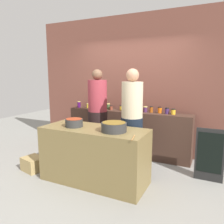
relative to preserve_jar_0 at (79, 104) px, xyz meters
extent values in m
plane|color=gray|center=(1.24, -1.10, -1.03)|extent=(12.00, 12.00, 0.00)
cube|color=brown|center=(1.24, 0.35, 0.47)|extent=(4.80, 0.12, 3.00)
cube|color=#402920|center=(1.24, 0.00, -0.55)|extent=(2.70, 0.36, 0.96)
cube|color=brown|center=(1.24, -1.40, -0.58)|extent=(1.70, 0.70, 0.89)
cylinder|color=#40104E|center=(0.00, 0.00, -0.01)|extent=(0.08, 0.08, 0.13)
cylinder|color=#D6C666|center=(0.00, 0.00, 0.06)|extent=(0.08, 0.08, 0.01)
cylinder|color=gold|center=(0.25, 0.02, -0.02)|extent=(0.07, 0.07, 0.09)
cylinder|color=#D6C666|center=(0.25, 0.02, 0.03)|extent=(0.08, 0.08, 0.01)
cylinder|color=#D75F1E|center=(0.60, -0.06, -0.01)|extent=(0.09, 0.09, 0.13)
cylinder|color=silver|center=(0.60, -0.06, 0.07)|extent=(0.09, 0.09, 0.01)
cylinder|color=#3C5430|center=(0.75, 0.06, -0.02)|extent=(0.08, 0.08, 0.11)
cylinder|color=#D6C666|center=(0.75, 0.06, 0.05)|extent=(0.08, 0.08, 0.01)
cylinder|color=brown|center=(0.85, -0.01, -0.03)|extent=(0.06, 0.06, 0.09)
cylinder|color=black|center=(0.85, -0.01, 0.02)|extent=(0.07, 0.07, 0.01)
cylinder|color=gold|center=(1.07, 0.05, -0.03)|extent=(0.07, 0.07, 0.09)
cylinder|color=black|center=(1.07, 0.05, 0.03)|extent=(0.08, 0.08, 0.01)
cylinder|color=#2F4B23|center=(1.20, -0.06, -0.02)|extent=(0.06, 0.06, 0.10)
cylinder|color=silver|center=(1.20, -0.06, 0.03)|extent=(0.07, 0.07, 0.01)
cylinder|color=orange|center=(1.49, 0.07, -0.02)|extent=(0.07, 0.07, 0.10)
cylinder|color=silver|center=(1.49, 0.07, 0.03)|extent=(0.08, 0.08, 0.01)
cylinder|color=#4A274F|center=(1.62, 0.04, -0.02)|extent=(0.08, 0.08, 0.10)
cylinder|color=#D6C666|center=(1.62, 0.04, 0.04)|extent=(0.08, 0.08, 0.01)
cylinder|color=#964815|center=(1.74, 0.06, -0.02)|extent=(0.07, 0.07, 0.11)
cylinder|color=black|center=(1.74, 0.06, 0.05)|extent=(0.07, 0.07, 0.01)
cylinder|color=#DB6011|center=(1.92, 0.05, -0.01)|extent=(0.08, 0.08, 0.11)
cylinder|color=black|center=(1.92, 0.05, 0.05)|extent=(0.08, 0.08, 0.01)
cylinder|color=#402759|center=(2.07, 0.03, -0.02)|extent=(0.08, 0.08, 0.11)
cylinder|color=black|center=(2.07, 0.03, 0.04)|extent=(0.08, 0.08, 0.01)
cylinder|color=gold|center=(2.19, 0.00, -0.02)|extent=(0.08, 0.08, 0.10)
cylinder|color=black|center=(2.19, 0.00, 0.03)|extent=(0.09, 0.09, 0.01)
cylinder|color=#2D2D2D|center=(0.89, -1.44, -0.08)|extent=(0.28, 0.28, 0.12)
cylinder|color=maroon|center=(0.89, -1.44, -0.01)|extent=(0.26, 0.26, 0.00)
cylinder|color=#2D2D2D|center=(1.61, -1.44, -0.07)|extent=(0.38, 0.38, 0.13)
cylinder|color=brown|center=(1.61, -1.44, 0.00)|extent=(0.35, 0.35, 0.00)
cylinder|color=#9E703D|center=(1.99, -1.65, -0.13)|extent=(0.06, 0.23, 0.02)
cylinder|color=black|center=(0.82, -0.55, -0.53)|extent=(0.39, 0.39, 1.00)
cylinder|color=maroon|center=(0.82, -0.55, 0.28)|extent=(0.37, 0.37, 0.62)
sphere|color=brown|center=(0.82, -0.55, 0.70)|extent=(0.21, 0.21, 0.21)
cylinder|color=black|center=(1.65, -0.82, -0.53)|extent=(0.38, 0.38, 1.00)
cylinder|color=#C3B393|center=(1.65, -0.82, 0.27)|extent=(0.36, 0.36, 0.61)
sphere|color=tan|center=(1.65, -0.82, 0.69)|extent=(0.22, 0.22, 0.22)
cube|color=tan|center=(0.02, -1.53, -0.91)|extent=(0.43, 0.38, 0.24)
cube|color=black|center=(2.91, -0.57, -0.59)|extent=(0.44, 0.04, 0.88)
cube|color=black|center=(2.91, -0.59, -0.55)|extent=(0.38, 0.01, 0.67)
camera|label=1|loc=(2.98, -4.33, 0.70)|focal=35.56mm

